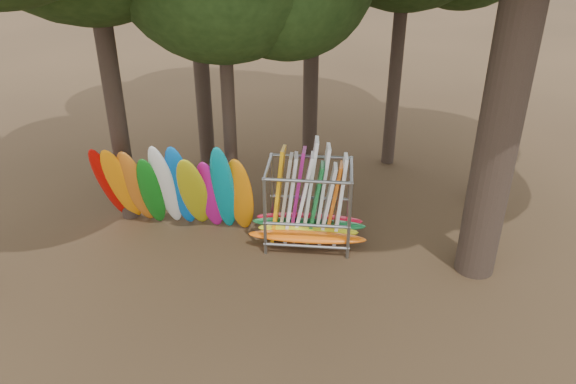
{
  "coord_description": "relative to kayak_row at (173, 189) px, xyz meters",
  "views": [
    {
      "loc": [
        1.18,
        -11.9,
        8.54
      ],
      "look_at": [
        -0.15,
        1.5,
        1.4
      ],
      "focal_mm": 35.0,
      "sensor_mm": 36.0,
      "label": 1
    }
  ],
  "objects": [
    {
      "name": "ground",
      "position": [
        3.32,
        -1.39,
        -1.37
      ],
      "size": [
        120.0,
        120.0,
        0.0
      ],
      "primitive_type": "plane",
      "color": "#47331E",
      "rests_on": "ground"
    },
    {
      "name": "kayak_row",
      "position": [
        0.0,
        0.0,
        0.0
      ],
      "size": [
        4.43,
        1.99,
        3.12
      ],
      "color": "#BE0904",
      "rests_on": "ground"
    },
    {
      "name": "storage_rack",
      "position": [
        3.75,
        -0.05,
        -0.32
      ],
      "size": [
        3.19,
        1.5,
        2.92
      ],
      "color": "slate",
      "rests_on": "ground"
    }
  ]
}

